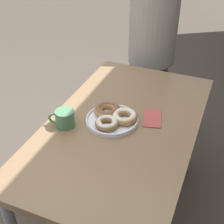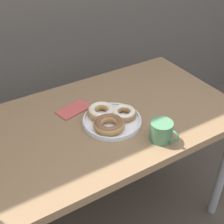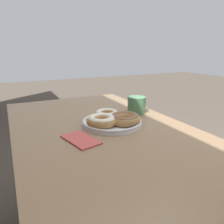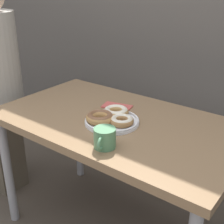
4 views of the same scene
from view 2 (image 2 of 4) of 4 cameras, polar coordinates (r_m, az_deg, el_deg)
name	(u,v)px [view 2 (image 2 of 4)]	position (r m, az deg, el deg)	size (l,w,h in m)	color
dining_table	(104,131)	(1.49, -1.40, -3.43)	(1.26, 0.72, 0.74)	#846647
donut_plate	(111,118)	(1.39, -0.25, -1.11)	(0.27, 0.28, 0.06)	white
coffee_mug	(162,131)	(1.31, 9.09, -3.46)	(0.09, 0.13, 0.09)	#4C7F56
napkin	(74,109)	(1.50, -7.05, 0.47)	(0.17, 0.12, 0.01)	#BC4C47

